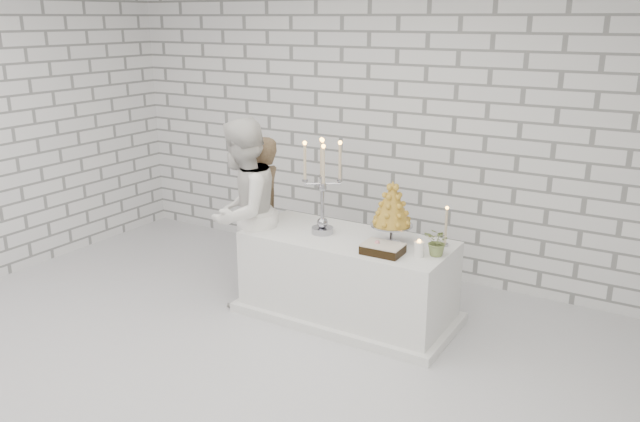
% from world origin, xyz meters
% --- Properties ---
extents(ground, '(6.00, 5.00, 0.01)m').
position_xyz_m(ground, '(0.00, 0.00, 0.00)').
color(ground, silver).
rests_on(ground, ground).
extents(wall_back, '(6.00, 0.01, 3.00)m').
position_xyz_m(wall_back, '(0.00, 2.50, 1.50)').
color(wall_back, white).
rests_on(wall_back, ground).
extents(cake_table, '(1.80, 0.80, 0.75)m').
position_xyz_m(cake_table, '(0.49, 1.20, 0.38)').
color(cake_table, white).
rests_on(cake_table, ground).
extents(groom, '(0.37, 0.56, 1.49)m').
position_xyz_m(groom, '(-0.58, 1.40, 0.75)').
color(groom, '#4C3A28').
rests_on(groom, ground).
extents(bride, '(0.75, 0.91, 1.72)m').
position_xyz_m(bride, '(-0.50, 1.01, 0.86)').
color(bride, white).
rests_on(bride, ground).
extents(candelabra, '(0.40, 0.40, 0.84)m').
position_xyz_m(candelabra, '(0.25, 1.18, 1.17)').
color(candelabra, '#9898A2').
rests_on(candelabra, cake_table).
extents(croquembouche, '(0.38, 0.38, 0.54)m').
position_xyz_m(croquembouche, '(0.88, 1.25, 1.02)').
color(croquembouche, olive).
rests_on(croquembouche, cake_table).
extents(chocolate_cake, '(0.32, 0.23, 0.08)m').
position_xyz_m(chocolate_cake, '(0.92, 1.00, 0.79)').
color(chocolate_cake, black).
rests_on(chocolate_cake, cake_table).
extents(pillar_candle, '(0.10, 0.10, 0.12)m').
position_xyz_m(pillar_candle, '(1.19, 1.09, 0.81)').
color(pillar_candle, white).
rests_on(pillar_candle, cake_table).
extents(extra_taper, '(0.08, 0.08, 0.32)m').
position_xyz_m(extra_taper, '(1.28, 1.43, 0.91)').
color(extra_taper, '#C8B392').
rests_on(extra_taper, cake_table).
extents(flowers, '(0.25, 0.23, 0.23)m').
position_xyz_m(flowers, '(1.31, 1.18, 0.87)').
color(flowers, '#4B6136').
rests_on(flowers, cake_table).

